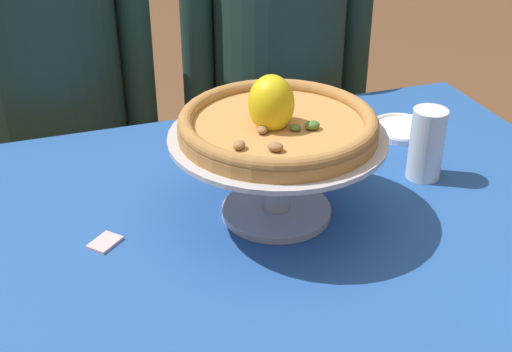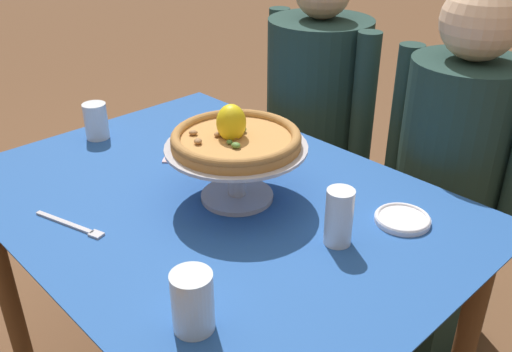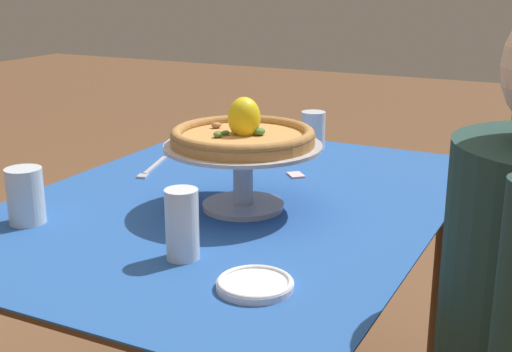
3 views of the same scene
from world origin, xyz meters
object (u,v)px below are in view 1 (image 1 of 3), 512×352
pizza (277,122)px  diner_left (51,133)px  pizza_stand (277,162)px  side_plate (401,128)px  water_glass_side_right (426,148)px  sugar_packet (105,242)px  diner_right (277,111)px

pizza → diner_left: (-0.34, 0.71, -0.29)m
pizza_stand → side_plate: size_ratio=2.66×
pizza → diner_left: 0.84m
water_glass_side_right → sugar_packet: water_glass_side_right is taller
pizza_stand → sugar_packet: pizza_stand is taller
diner_left → water_glass_side_right: bearing=-46.5°
diner_left → diner_right: 0.59m
pizza → sugar_packet: (-0.29, 0.00, -0.17)m
pizza_stand → water_glass_side_right: pizza_stand is taller
sugar_packet → side_plate: bearing=17.7°
sugar_packet → diner_right: 0.86m
diner_left → pizza_stand: bearing=-64.4°
sugar_packet → water_glass_side_right: bearing=2.7°
pizza → side_plate: 0.45m
water_glass_side_right → diner_right: diner_right is taller
diner_right → pizza: bearing=-110.7°
pizza → water_glass_side_right: (0.30, 0.03, -0.11)m
sugar_packet → diner_right: (0.54, 0.66, -0.13)m
pizza_stand → diner_left: size_ratio=0.29×
sugar_packet → diner_left: 0.72m
water_glass_side_right → diner_left: (-0.64, 0.68, -0.18)m
pizza_stand → diner_right: size_ratio=0.29×
diner_right → side_plate: bearing=-76.7°
sugar_packet → diner_right: size_ratio=0.04×
pizza_stand → diner_right: diner_right is taller
side_plate → sugar_packet: side_plate is taller
side_plate → sugar_packet: size_ratio=2.65×
diner_right → pizza_stand: bearing=-110.6°
pizza_stand → side_plate: (0.36, 0.21, -0.09)m
diner_left → pizza: bearing=-64.5°
sugar_packet → pizza_stand: bearing=-0.8°
water_glass_side_right → pizza_stand: bearing=-174.0°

